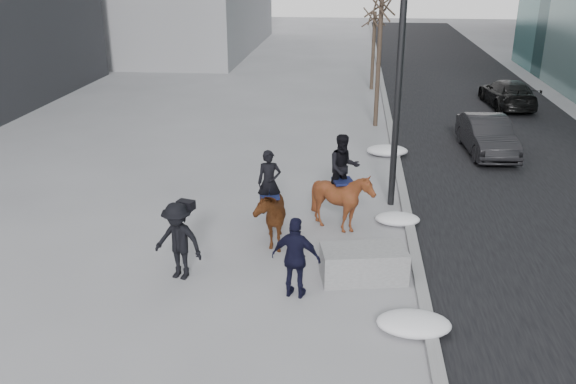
# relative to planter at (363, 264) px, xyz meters

# --- Properties ---
(ground) EXTENTS (120.00, 120.00, 0.00)m
(ground) POSITION_rel_planter_xyz_m (-1.77, -0.00, -0.36)
(ground) COLOR gray
(ground) RESTS_ON ground
(road) EXTENTS (8.00, 90.00, 0.01)m
(road) POSITION_rel_planter_xyz_m (5.23, 10.00, -0.36)
(road) COLOR black
(road) RESTS_ON ground
(curb) EXTENTS (0.25, 90.00, 0.12)m
(curb) POSITION_rel_planter_xyz_m (1.23, 10.00, -0.30)
(curb) COLOR gray
(curb) RESTS_ON ground
(planter) EXTENTS (1.95, 1.23, 0.73)m
(planter) POSITION_rel_planter_xyz_m (0.00, 0.00, 0.00)
(planter) COLOR gray
(planter) RESTS_ON ground
(car_near) EXTENTS (1.64, 4.08, 1.32)m
(car_near) POSITION_rel_planter_xyz_m (4.43, 9.57, 0.30)
(car_near) COLOR black
(car_near) RESTS_ON ground
(car_far) EXTENTS (2.09, 4.50, 1.27)m
(car_far) POSITION_rel_planter_xyz_m (6.79, 17.00, 0.27)
(car_far) COLOR black
(car_far) RESTS_ON ground
(tree_near) EXTENTS (1.20, 1.20, 5.81)m
(tree_near) POSITION_rel_planter_xyz_m (0.63, 12.97, 2.54)
(tree_near) COLOR #372B20
(tree_near) RESTS_ON ground
(tree_far) EXTENTS (1.20, 1.20, 4.39)m
(tree_far) POSITION_rel_planter_xyz_m (0.63, 20.40, 1.83)
(tree_far) COLOR #392D22
(tree_far) RESTS_ON ground
(mounted_left) EXTENTS (1.12, 1.90, 2.30)m
(mounted_left) POSITION_rel_planter_xyz_m (-2.29, 1.63, 0.49)
(mounted_left) COLOR #48230E
(mounted_left) RESTS_ON ground
(mounted_right) EXTENTS (1.67, 1.79, 2.50)m
(mounted_right) POSITION_rel_planter_xyz_m (-0.53, 2.52, 0.64)
(mounted_right) COLOR #4B290F
(mounted_right) RESTS_ON ground
(feeder) EXTENTS (1.09, 0.95, 1.75)m
(feeder) POSITION_rel_planter_xyz_m (-1.39, -0.87, 0.51)
(feeder) COLOR black
(feeder) RESTS_ON ground
(camera_crew) EXTENTS (1.27, 0.94, 1.75)m
(camera_crew) POSITION_rel_planter_xyz_m (-3.98, -0.35, 0.52)
(camera_crew) COLOR black
(camera_crew) RESTS_ON ground
(lamppost) EXTENTS (0.25, 1.50, 9.09)m
(lamppost) POSITION_rel_planter_xyz_m (0.83, 4.50, 4.63)
(lamppost) COLOR black
(lamppost) RESTS_ON ground
(snow_piles) EXTENTS (1.45, 11.77, 0.37)m
(snow_piles) POSITION_rel_planter_xyz_m (0.93, 3.61, -0.19)
(snow_piles) COLOR silver
(snow_piles) RESTS_ON ground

